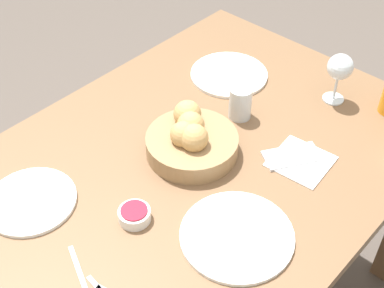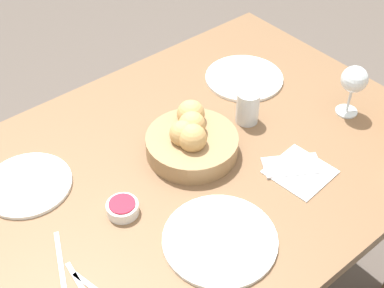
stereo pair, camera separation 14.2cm
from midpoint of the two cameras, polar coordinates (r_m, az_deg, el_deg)
The scene contains 11 objects.
dining_table at distance 1.48m, azimuth 2.17°, elevation -4.91°, with size 1.37×0.94×0.77m.
bread_basket at distance 1.41m, azimuth 2.79°, elevation 0.40°, with size 0.25×0.25×0.12m.
plate_near_left at distance 1.71m, azimuth 7.98°, elevation 6.90°, with size 0.24×0.24×0.01m.
plate_near_right at distance 1.39m, azimuth -14.37°, elevation -4.35°, with size 0.22×0.22×0.01m.
plate_far_center at distance 1.24m, azimuth 6.32°, elevation -10.28°, with size 0.27×0.27×0.01m.
water_tumbler at distance 1.52m, azimuth 8.64°, elevation 3.80°, with size 0.07×0.07×0.10m.
wine_glass at distance 1.58m, azimuth 19.40°, elevation 6.27°, with size 0.08×0.08×0.16m.
jam_bowl_berry at distance 1.28m, azimuth -4.28°, elevation -6.99°, with size 0.08×0.08×0.03m.
fork_silver at distance 1.22m, azimuth -10.51°, elevation -12.92°, with size 0.09×0.19×0.00m.
napkin at distance 1.42m, azimuth 14.27°, elevation -3.04°, with size 0.16×0.16×0.00m.
cell_phone at distance 1.43m, azimuth 13.40°, elevation -2.41°, with size 0.17×0.14×0.01m.
Camera 2 is at (0.63, 0.78, 1.76)m, focal length 50.00 mm.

